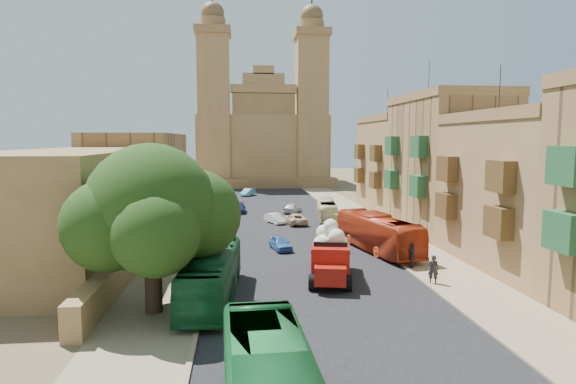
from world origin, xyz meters
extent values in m
plane|color=brown|center=(0.00, 0.00, 0.00)|extent=(260.00, 260.00, 0.00)
cube|color=black|center=(0.00, 30.00, 0.01)|extent=(14.00, 140.00, 0.01)
cube|color=#816F55|center=(9.50, 30.00, 0.01)|extent=(5.00, 140.00, 0.01)
cube|color=#816F55|center=(-9.50, 30.00, 0.01)|extent=(5.00, 140.00, 0.01)
cube|color=#816F55|center=(7.00, 30.00, 0.06)|extent=(0.25, 140.00, 0.12)
cube|color=#816F55|center=(-7.00, 30.00, 0.06)|extent=(0.25, 140.00, 0.12)
cube|color=#225732|center=(11.55, 0.92, 4.56)|extent=(0.90, 2.20, 2.00)
cube|color=#225732|center=(11.55, 0.92, 7.92)|extent=(0.90, 2.20, 2.00)
cube|color=olive|center=(16.00, 11.00, 5.25)|extent=(8.00, 14.00, 10.50)
cube|color=brown|center=(16.00, 11.00, 10.90)|extent=(8.20, 14.00, 0.80)
cylinder|color=black|center=(15.00, 13.80, 13.10)|extent=(0.06, 0.06, 3.60)
cube|color=#54391C|center=(11.55, 7.08, 3.99)|extent=(0.90, 2.20, 2.00)
cube|color=#54391C|center=(11.55, 14.92, 3.99)|extent=(0.90, 2.20, 2.00)
cube|color=#54391C|center=(11.55, 7.08, 6.93)|extent=(0.90, 2.20, 2.00)
cube|color=#54391C|center=(11.55, 14.92, 6.93)|extent=(0.90, 2.20, 2.00)
cube|color=olive|center=(16.00, 25.00, 6.50)|extent=(8.00, 14.00, 13.00)
cube|color=brown|center=(16.00, 25.00, 13.40)|extent=(8.20, 14.00, 0.80)
cylinder|color=black|center=(15.00, 27.80, 15.60)|extent=(0.06, 0.06, 3.60)
cube|color=#225732|center=(11.55, 21.08, 4.94)|extent=(0.90, 2.20, 2.00)
cube|color=#225732|center=(11.55, 28.92, 4.94)|extent=(0.90, 2.20, 2.00)
cube|color=#225732|center=(11.55, 21.08, 8.58)|extent=(0.90, 2.20, 2.00)
cube|color=#225732|center=(11.55, 28.92, 8.58)|extent=(0.90, 2.20, 2.00)
cube|color=olive|center=(16.00, 39.00, 5.75)|extent=(8.00, 14.00, 11.50)
cube|color=brown|center=(16.00, 39.00, 11.90)|extent=(8.20, 14.00, 0.80)
cylinder|color=black|center=(15.00, 41.80, 14.10)|extent=(0.06, 0.06, 3.60)
cube|color=#54391C|center=(11.55, 35.08, 4.37)|extent=(0.90, 2.20, 2.00)
cube|color=#54391C|center=(11.55, 42.92, 4.37)|extent=(0.90, 2.20, 2.00)
cube|color=#54391C|center=(11.55, 35.08, 7.59)|extent=(0.90, 2.20, 2.00)
cube|color=#54391C|center=(11.55, 42.92, 7.59)|extent=(0.90, 2.20, 2.00)
cube|color=olive|center=(-12.50, 20.00, 0.90)|extent=(1.00, 40.00, 1.80)
cube|color=brown|center=(-18.00, 18.00, 4.20)|extent=(10.00, 28.00, 8.40)
cube|color=olive|center=(-18.00, 44.00, 5.00)|extent=(10.00, 22.00, 10.00)
cube|color=olive|center=(0.00, 81.00, 7.00)|extent=(26.00, 20.00, 14.00)
cube|color=brown|center=(0.00, 70.50, 0.90)|extent=(28.00, 4.00, 1.80)
cube|color=brown|center=(0.00, 72.20, 10.00)|extent=(12.00, 2.00, 16.00)
cube|color=olive|center=(0.00, 72.20, 18.90)|extent=(12.60, 2.40, 1.60)
cube|color=olive|center=(0.00, 72.20, 20.60)|extent=(8.00, 2.00, 2.40)
cube|color=olive|center=(0.00, 72.20, 22.40)|extent=(4.00, 2.00, 1.60)
cube|color=olive|center=(-9.50, 73.50, 14.50)|extent=(6.00, 6.00, 29.00)
cube|color=brown|center=(-9.50, 73.50, 29.60)|extent=(6.80, 6.80, 1.40)
cylinder|color=brown|center=(-9.50, 73.50, 31.20)|extent=(4.80, 4.80, 1.80)
sphere|color=brown|center=(-9.50, 73.50, 33.00)|extent=(4.40, 4.40, 4.40)
cylinder|color=black|center=(-9.50, 73.50, 35.40)|extent=(0.28, 0.28, 1.80)
cube|color=olive|center=(9.50, 73.50, 14.50)|extent=(6.00, 6.00, 29.00)
cube|color=brown|center=(9.50, 73.50, 29.60)|extent=(6.80, 6.80, 1.40)
cylinder|color=brown|center=(9.50, 73.50, 31.20)|extent=(4.80, 4.80, 1.80)
sphere|color=brown|center=(9.50, 73.50, 33.00)|extent=(4.40, 4.40, 4.40)
cylinder|color=black|center=(9.50, 73.50, 35.40)|extent=(0.28, 0.28, 1.80)
cylinder|color=#332219|center=(-9.50, 4.00, 1.73)|extent=(0.91, 0.91, 3.45)
sphere|color=black|center=(-9.50, 4.00, 5.63)|extent=(6.90, 6.90, 6.90)
sphere|color=black|center=(-7.32, 5.09, 5.09)|extent=(5.09, 5.09, 5.09)
sphere|color=black|center=(-11.50, 3.18, 4.90)|extent=(4.72, 4.72, 4.72)
sphere|color=black|center=(-8.96, 1.82, 4.72)|extent=(4.36, 4.36, 4.36)
sphere|color=black|center=(-10.50, 6.00, 6.36)|extent=(4.00, 4.00, 4.00)
cylinder|color=#332219|center=(-10.00, 12.00, 1.08)|extent=(0.44, 0.44, 2.16)
sphere|color=black|center=(-10.00, 12.00, 3.27)|extent=(3.15, 3.15, 3.15)
cylinder|color=#332219|center=(-10.00, 24.00, 1.04)|extent=(0.44, 0.44, 2.08)
sphere|color=black|center=(-10.00, 24.00, 3.13)|extent=(3.02, 3.02, 3.02)
cylinder|color=#332219|center=(-10.00, 36.00, 1.22)|extent=(0.44, 0.44, 2.45)
sphere|color=black|center=(-10.00, 36.00, 3.69)|extent=(3.56, 3.56, 3.56)
cylinder|color=#332219|center=(-10.00, 48.00, 1.08)|extent=(0.44, 0.44, 2.17)
sphere|color=black|center=(-10.00, 48.00, 3.27)|extent=(3.15, 3.15, 3.15)
cube|color=#A2150C|center=(1.31, 10.20, 1.41)|extent=(3.20, 4.45, 1.01)
cube|color=black|center=(1.31, 10.20, 1.97)|extent=(3.27, 4.51, 0.13)
cube|color=#A2150C|center=(0.82, 7.66, 1.52)|extent=(2.68, 2.33, 2.02)
cube|color=#A2150C|center=(0.56, 6.34, 1.07)|extent=(2.13, 1.69, 1.12)
cube|color=black|center=(0.82, 7.66, 2.31)|extent=(2.12, 0.52, 1.01)
cylinder|color=black|center=(-0.48, 6.88, 0.51)|extent=(0.58, 1.07, 1.01)
cylinder|color=black|center=(1.73, 6.45, 0.51)|extent=(0.58, 1.07, 1.01)
cylinder|color=black|center=(0.47, 11.74, 0.51)|extent=(0.58, 1.07, 1.01)
cylinder|color=black|center=(2.67, 11.31, 0.51)|extent=(0.58, 1.07, 1.01)
sphere|color=beige|center=(0.63, 9.65, 2.25)|extent=(1.24, 1.24, 1.24)
sphere|color=beige|center=(1.80, 9.76, 2.25)|extent=(1.24, 1.24, 1.24)
sphere|color=beige|center=(1.44, 10.86, 2.25)|extent=(1.24, 1.24, 1.24)
sphere|color=beige|center=(0.89, 10.40, 2.87)|extent=(1.12, 1.12, 1.12)
sphere|color=beige|center=(1.50, 9.13, 2.81)|extent=(1.12, 1.12, 1.12)
sphere|color=beige|center=(1.29, 10.09, 3.37)|extent=(1.01, 1.01, 1.01)
cube|color=#40521F|center=(5.86, 21.97, 1.01)|extent=(3.57, 5.32, 2.02)
cylinder|color=black|center=(5.49, 20.05, 0.40)|extent=(0.56, 0.87, 0.81)
cylinder|color=black|center=(7.31, 20.66, 0.40)|extent=(0.56, 0.87, 0.81)
cylinder|color=black|center=(4.42, 23.28, 0.40)|extent=(0.56, 0.87, 0.81)
cylinder|color=black|center=(6.23, 23.89, 0.40)|extent=(0.56, 0.87, 0.81)
imported|color=#135328|center=(-6.50, 5.65, 1.47)|extent=(3.33, 10.74, 2.94)
imported|color=#A92F13|center=(6.50, 16.64, 1.53)|extent=(4.85, 11.29, 3.06)
imported|color=#FAE7BA|center=(5.15, 32.38, 1.15)|extent=(2.94, 8.42, 2.30)
imported|color=#3B68B1|center=(-1.46, 17.90, 0.58)|extent=(2.01, 3.58, 1.15)
imported|color=white|center=(-0.96, 30.76, 0.55)|extent=(2.42, 3.49, 1.09)
imported|color=#CCAD8C|center=(1.22, 29.99, 0.60)|extent=(2.45, 4.52, 1.20)
imported|color=#16174D|center=(-4.93, 38.93, 0.59)|extent=(1.79, 4.11, 1.18)
imported|color=silver|center=(1.79, 38.07, 0.63)|extent=(2.90, 3.97, 1.26)
imported|color=#4C94B6|center=(-3.45, 57.14, 0.61)|extent=(2.66, 3.89, 1.22)
imported|color=#252127|center=(7.50, 7.46, 0.93)|extent=(0.80, 0.67, 1.87)
imported|color=#2B2A32|center=(7.50, 11.25, 0.92)|extent=(0.83, 1.17, 1.84)
camera|label=1|loc=(-4.88, -21.64, 9.24)|focal=30.00mm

